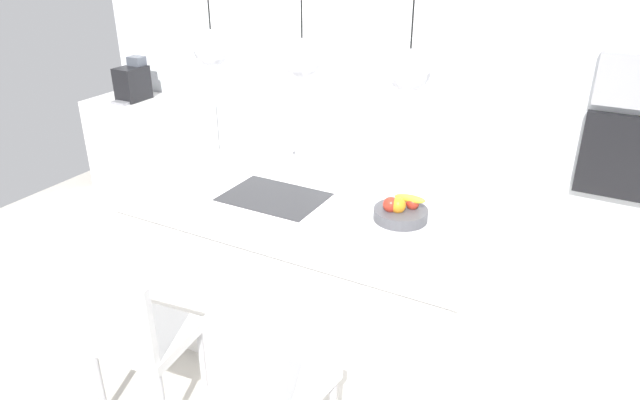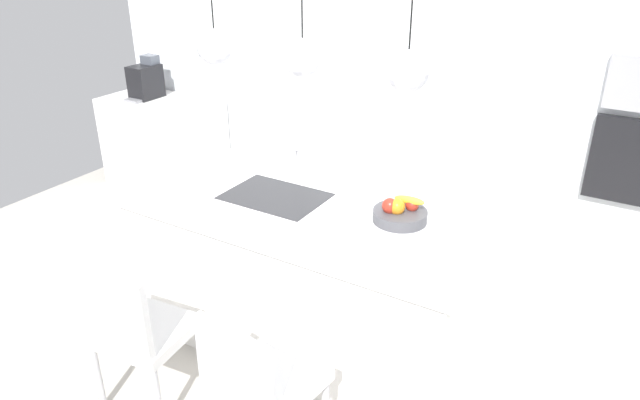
{
  "view_description": "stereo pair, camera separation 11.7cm",
  "coord_description": "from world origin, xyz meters",
  "px_view_note": "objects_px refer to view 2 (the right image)",
  "views": [
    {
      "loc": [
        1.45,
        -2.47,
        2.29
      ],
      "look_at": [
        0.1,
        0.0,
        0.95
      ],
      "focal_mm": 32.55,
      "sensor_mm": 36.0,
      "label": 1
    },
    {
      "loc": [
        1.56,
        -2.42,
        2.29
      ],
      "look_at": [
        0.1,
        0.0,
        0.95
      ],
      "focal_mm": 32.55,
      "sensor_mm": 36.0,
      "label": 2
    }
  ],
  "objects_px": {
    "coffee_machine": "(146,81)",
    "oven": "(636,162)",
    "fruit_bowl": "(400,213)",
    "chair_middle": "(259,383)",
    "chair_near": "(134,329)"
  },
  "relations": [
    {
      "from": "oven",
      "to": "chair_middle",
      "type": "xyz_separation_m",
      "value": [
        -1.17,
        -2.49,
        -0.42
      ]
    },
    {
      "from": "fruit_bowl",
      "to": "chair_middle",
      "type": "relative_size",
      "value": 0.33
    },
    {
      "from": "chair_middle",
      "to": "coffee_machine",
      "type": "bearing_deg",
      "value": 142.79
    },
    {
      "from": "coffee_machine",
      "to": "oven",
      "type": "bearing_deg",
      "value": 4.19
    },
    {
      "from": "coffee_machine",
      "to": "chair_near",
      "type": "relative_size",
      "value": 0.43
    },
    {
      "from": "oven",
      "to": "chair_near",
      "type": "distance_m",
      "value": 3.18
    },
    {
      "from": "coffee_machine",
      "to": "oven",
      "type": "distance_m",
      "value": 4.07
    },
    {
      "from": "fruit_bowl",
      "to": "chair_middle",
      "type": "bearing_deg",
      "value": -100.87
    },
    {
      "from": "oven",
      "to": "chair_near",
      "type": "relative_size",
      "value": 0.64
    },
    {
      "from": "oven",
      "to": "chair_middle",
      "type": "relative_size",
      "value": 0.65
    },
    {
      "from": "chair_near",
      "to": "oven",
      "type": "bearing_deg",
      "value": 52.25
    },
    {
      "from": "fruit_bowl",
      "to": "chair_near",
      "type": "height_order",
      "value": "fruit_bowl"
    },
    {
      "from": "fruit_bowl",
      "to": "coffee_machine",
      "type": "bearing_deg",
      "value": 158.73
    },
    {
      "from": "fruit_bowl",
      "to": "chair_near",
      "type": "bearing_deg",
      "value": -133.6
    },
    {
      "from": "fruit_bowl",
      "to": "chair_near",
      "type": "xyz_separation_m",
      "value": [
        -0.95,
        -1.0,
        -0.46
      ]
    }
  ]
}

